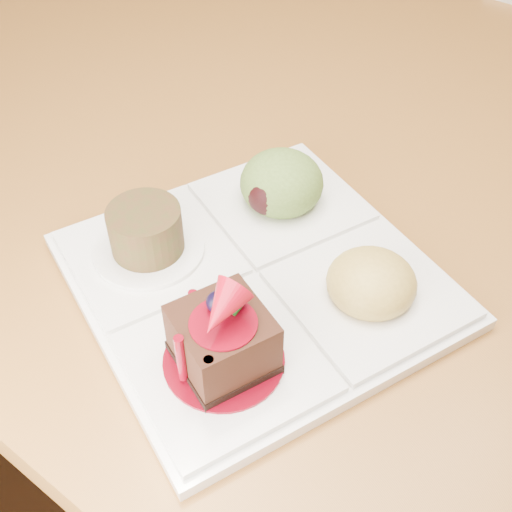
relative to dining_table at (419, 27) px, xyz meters
The scene contains 3 objects.
ground 0.68m from the dining_table, ahead, with size 6.00×6.00×0.00m, color #502E17.
dining_table is the anchor object (origin of this frame).
sampler_plate 0.69m from the dining_table, 75.95° to the right, with size 0.37×0.37×0.11m.
Camera 1 is at (0.39, -0.97, 1.16)m, focal length 45.00 mm.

